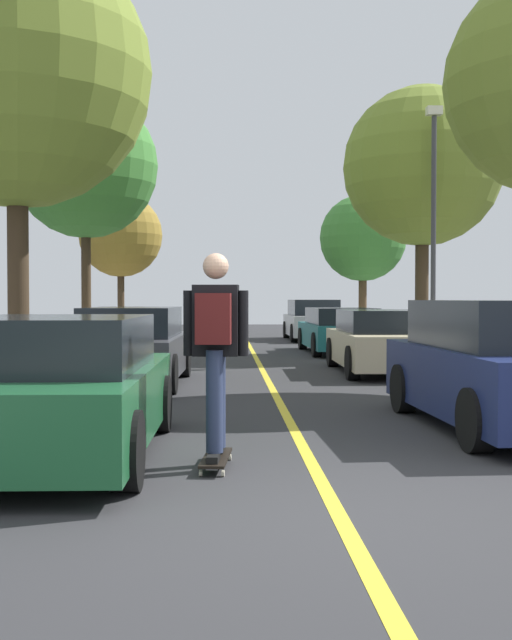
# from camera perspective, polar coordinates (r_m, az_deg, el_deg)

# --- Properties ---
(ground) EXTENTS (80.00, 80.00, 0.00)m
(ground) POSITION_cam_1_polar(r_m,az_deg,el_deg) (5.74, 5.90, -13.68)
(ground) COLOR #2D2D30
(center_line) EXTENTS (0.12, 39.20, 0.01)m
(center_line) POSITION_cam_1_polar(r_m,az_deg,el_deg) (9.64, 2.48, -7.43)
(center_line) COLOR gold
(center_line) RESTS_ON ground
(parked_car_left_nearest) EXTENTS (2.00, 4.17, 1.34)m
(parked_car_left_nearest) POSITION_cam_1_polar(r_m,az_deg,el_deg) (7.72, -14.42, -4.82)
(parked_car_left_nearest) COLOR #1E5B33
(parked_car_left_nearest) RESTS_ON ground
(parked_car_left_near) EXTENTS (1.91, 4.19, 1.36)m
(parked_car_left_near) POSITION_cam_1_polar(r_m,az_deg,el_deg) (13.92, -8.97, -1.92)
(parked_car_left_near) COLOR #38383D
(parked_car_left_near) RESTS_ON ground
(parked_car_right_nearest) EXTENTS (1.92, 4.16, 1.49)m
(parked_car_right_nearest) POSITION_cam_1_polar(r_m,az_deg,el_deg) (9.52, 17.42, -3.21)
(parked_car_right_nearest) COLOR navy
(parked_car_right_nearest) RESTS_ON ground
(parked_car_right_near) EXTENTS (1.92, 4.33, 1.28)m
(parked_car_right_near) POSITION_cam_1_polar(r_m,az_deg,el_deg) (16.16, 9.15, -1.56)
(parked_car_right_near) COLOR #BCAD89
(parked_car_right_near) RESTS_ON ground
(parked_car_right_far) EXTENTS (2.01, 4.53, 1.25)m
(parked_car_right_far) POSITION_cam_1_polar(r_m,az_deg,el_deg) (21.86, 6.14, -0.73)
(parked_car_right_far) COLOR #196066
(parked_car_right_far) RESTS_ON ground
(parked_car_right_farthest) EXTENTS (1.93, 4.40, 1.46)m
(parked_car_right_farthest) POSITION_cam_1_polar(r_m,az_deg,el_deg) (28.49, 4.17, -0.01)
(parked_car_right_farthest) COLOR #B7B7BC
(parked_car_right_farthest) RESTS_ON ground
(street_tree_left_nearest) EXTENTS (4.80, 4.80, 7.78)m
(street_tree_left_nearest) POSITION_cam_1_polar(r_m,az_deg,el_deg) (15.18, -17.00, 16.76)
(street_tree_left_nearest) COLOR #3D2D1E
(street_tree_left_nearest) RESTS_ON sidewalk_left
(street_tree_left_near) EXTENTS (3.83, 3.83, 6.80)m
(street_tree_left_near) POSITION_cam_1_polar(r_m,az_deg,el_deg) (21.66, -12.28, 10.85)
(street_tree_left_near) COLOR #3D2D1E
(street_tree_left_near) RESTS_ON sidewalk_left
(street_tree_left_far) EXTENTS (2.95, 2.95, 5.09)m
(street_tree_left_far) POSITION_cam_1_polar(r_m,az_deg,el_deg) (28.39, -9.80, 6.05)
(street_tree_left_far) COLOR #3D2D1E
(street_tree_left_far) RESTS_ON sidewalk_left
(street_tree_right_near) EXTENTS (4.23, 4.23, 7.00)m
(street_tree_right_near) POSITION_cam_1_polar(r_m,az_deg,el_deg) (21.73, 12.00, 10.80)
(street_tree_right_near) COLOR #3D2D1E
(street_tree_right_near) RESTS_ON sidewalk_right
(street_tree_right_far) EXTENTS (3.30, 3.30, 5.33)m
(street_tree_right_far) POSITION_cam_1_polar(r_m,az_deg,el_deg) (30.33, 7.76, 5.90)
(street_tree_right_far) COLOR #4C3823
(street_tree_right_far) RESTS_ON sidewalk_right
(streetlamp) EXTENTS (0.36, 0.24, 5.90)m
(streetlamp) POSITION_cam_1_polar(r_m,az_deg,el_deg) (19.22, 12.77, 7.47)
(streetlamp) COLOR #38383D
(streetlamp) RESTS_ON sidewalk_right
(skateboard) EXTENTS (0.30, 0.86, 0.10)m
(skateboard) POSITION_cam_1_polar(r_m,az_deg,el_deg) (7.10, -2.92, -9.99)
(skateboard) COLOR black
(skateboard) RESTS_ON ground
(skateboarder) EXTENTS (0.59, 0.71, 1.81)m
(skateboarder) POSITION_cam_1_polar(r_m,az_deg,el_deg) (6.93, -2.96, -1.52)
(skateboarder) COLOR black
(skateboarder) RESTS_ON skateboard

